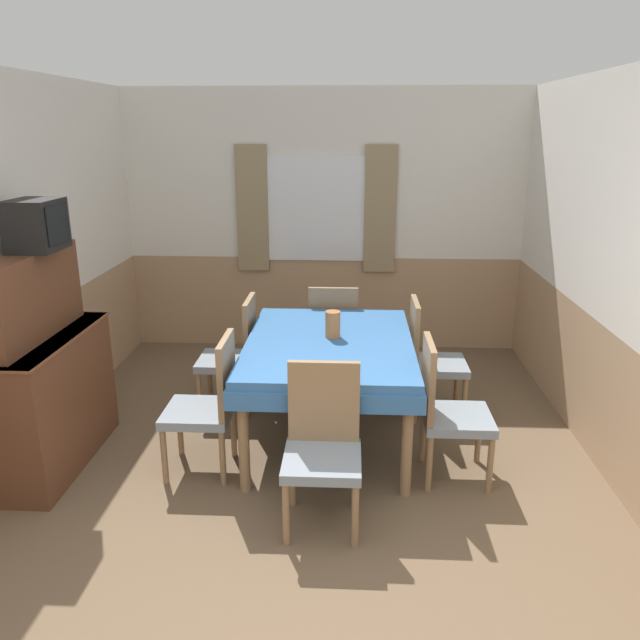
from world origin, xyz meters
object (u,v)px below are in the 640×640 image
object	(u,v)px
chair_head_window	(333,334)
sideboard	(44,377)
vase	(333,324)
chair_head_near	(323,442)
dining_table	(329,354)
chair_left_far	(235,352)
chair_right_far	(429,356)
chair_right_near	(446,407)
chair_left_near	(209,402)
tv	(36,225)

from	to	relation	value
chair_head_window	sideboard	bearing A→B (deg)	-142.96
vase	chair_head_window	bearing A→B (deg)	91.34
sideboard	chair_head_near	bearing A→B (deg)	-16.21
dining_table	vase	world-z (taller)	vase
chair_head_near	sideboard	size ratio (longest dim) A/B	0.64
chair_head_window	vase	size ratio (longest dim) A/B	4.91
chair_left_far	chair_right_far	world-z (taller)	same
chair_head_window	chair_left_far	bearing A→B (deg)	-146.75
chair_right_near	chair_left_near	bearing A→B (deg)	-90.00
dining_table	chair_left_far	distance (m)	0.93
tv	chair_head_near	bearing A→B (deg)	-19.24
chair_right_far	sideboard	bearing A→B (deg)	-71.04
chair_right_near	chair_head_window	xyz separation A→B (m)	(-0.78, 1.46, 0.00)
chair_head_near	sideboard	xyz separation A→B (m)	(-1.88, 0.55, 0.14)
dining_table	chair_right_far	distance (m)	0.93
chair_left_near	sideboard	world-z (taller)	sideboard
chair_right_far	chair_head_window	xyz separation A→B (m)	(-0.78, 0.51, 0.00)
chair_left_near	vase	world-z (taller)	vase
chair_right_far	tv	world-z (taller)	tv
chair_right_near	vase	bearing A→B (deg)	-126.19
tv	vase	size ratio (longest dim) A/B	1.89
vase	sideboard	bearing A→B (deg)	-164.96
chair_right_near	chair_left_far	bearing A→B (deg)	-121.58
dining_table	tv	bearing A→B (deg)	-169.64
sideboard	chair_left_far	bearing A→B (deg)	39.48
chair_left_near	chair_right_near	distance (m)	1.55
chair_left_near	chair_head_window	xyz separation A→B (m)	(0.78, 1.46, 0.00)
dining_table	chair_right_far	size ratio (longest dim) A/B	1.73
chair_head_near	dining_table	bearing A→B (deg)	-90.00
dining_table	chair_left_near	size ratio (longest dim) A/B	1.73
chair_right_near	chair_head_window	world-z (taller)	same
chair_left_far	chair_left_near	distance (m)	0.95
chair_left_far	vase	size ratio (longest dim) A/B	4.91
dining_table	chair_left_far	world-z (taller)	chair_left_far
chair_head_window	dining_table	bearing A→B (deg)	-90.00
chair_left_far	chair_head_window	distance (m)	0.93
chair_left_far	chair_right_far	size ratio (longest dim) A/B	1.00
sideboard	vase	distance (m)	1.99
chair_head_near	tv	size ratio (longest dim) A/B	2.59
chair_left_near	tv	xyz separation A→B (m)	(-1.08, 0.14, 1.14)
dining_table	chair_right_near	size ratio (longest dim) A/B	1.73
chair_right_far	vase	size ratio (longest dim) A/B	4.91
chair_right_near	sideboard	xyz separation A→B (m)	(-2.66, 0.04, 0.14)
chair_left_far	tv	world-z (taller)	tv
chair_right_near	chair_right_far	size ratio (longest dim) A/B	1.00
chair_right_far	chair_head_window	distance (m)	0.93
tv	chair_head_window	bearing A→B (deg)	35.56
chair_head_near	chair_right_far	xyz separation A→B (m)	(0.78, 1.46, 0.00)
chair_head_near	vase	bearing A→B (deg)	-91.15
chair_left_near	vase	distance (m)	1.04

